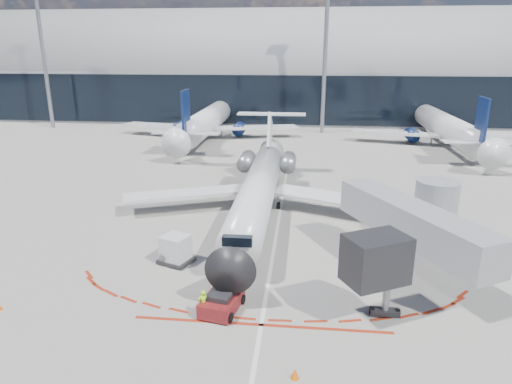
# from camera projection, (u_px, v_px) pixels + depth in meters

# --- Properties ---
(ground) EXTENTS (260.00, 260.00, 0.00)m
(ground) POSITION_uv_depth(u_px,v_px,m) (275.00, 240.00, 35.43)
(ground) COLOR slate
(ground) RESTS_ON ground
(apron_centerline) EXTENTS (0.25, 40.00, 0.01)m
(apron_centerline) POSITION_uv_depth(u_px,v_px,m) (277.00, 230.00, 37.33)
(apron_centerline) COLOR silver
(apron_centerline) RESTS_ON ground
(apron_stop_bar) EXTENTS (14.00, 0.25, 0.01)m
(apron_stop_bar) POSITION_uv_depth(u_px,v_px,m) (261.00, 325.00, 24.53)
(apron_stop_bar) COLOR maroon
(apron_stop_bar) RESTS_ON ground
(terminal_building) EXTENTS (150.00, 24.15, 24.00)m
(terminal_building) POSITION_uv_depth(u_px,v_px,m) (297.00, 77.00, 94.46)
(terminal_building) COLOR gray
(terminal_building) RESTS_ON ground
(jet_bridge) EXTENTS (10.03, 15.20, 4.90)m
(jet_bridge) POSITION_uv_depth(u_px,v_px,m) (418.00, 223.00, 30.67)
(jet_bridge) COLOR #919399
(jet_bridge) RESTS_ON ground
(light_mast_west) EXTENTS (0.70, 0.70, 25.00)m
(light_mast_west) POSITION_uv_depth(u_px,v_px,m) (44.00, 58.00, 81.76)
(light_mast_west) COLOR gray
(light_mast_west) RESTS_ON ground
(light_mast_centre) EXTENTS (0.70, 0.70, 25.00)m
(light_mast_centre) POSITION_uv_depth(u_px,v_px,m) (325.00, 59.00, 76.66)
(light_mast_centre) COLOR gray
(light_mast_centre) RESTS_ON ground
(regional_jet) EXTENTS (24.89, 30.70, 7.69)m
(regional_jet) POSITION_uv_depth(u_px,v_px,m) (259.00, 186.00, 40.36)
(regional_jet) COLOR silver
(regional_jet) RESTS_ON ground
(pushback_tug) EXTENTS (2.46, 4.69, 1.19)m
(pushback_tug) POSITION_uv_depth(u_px,v_px,m) (222.00, 302.00, 25.75)
(pushback_tug) COLOR #4F130B
(pushback_tug) RESTS_ON ground
(ramp_worker) EXTENTS (0.69, 0.59, 1.61)m
(ramp_worker) POSITION_uv_depth(u_px,v_px,m) (203.00, 303.00, 25.12)
(ramp_worker) COLOR #ABFF1A
(ramp_worker) RESTS_ON ground
(uld_container) EXTENTS (2.64, 2.45, 2.00)m
(uld_container) POSITION_uv_depth(u_px,v_px,m) (176.00, 250.00, 31.35)
(uld_container) COLOR black
(uld_container) RESTS_ON ground
(safety_cone_right) EXTENTS (0.38, 0.38, 0.53)m
(safety_cone_right) POSITION_uv_depth(u_px,v_px,m) (295.00, 374.00, 20.47)
(safety_cone_right) COLOR #ED5B05
(safety_cone_right) RESTS_ON ground
(bg_airliner_0) EXTENTS (34.52, 36.55, 11.17)m
(bg_airliner_0) POSITION_uv_depth(u_px,v_px,m) (208.00, 103.00, 75.34)
(bg_airliner_0) COLOR silver
(bg_airliner_0) RESTS_ON ground
(bg_airliner_1) EXTENTS (33.02, 34.96, 10.68)m
(bg_airliner_1) POSITION_uv_depth(u_px,v_px,m) (448.00, 109.00, 69.38)
(bg_airliner_1) COLOR silver
(bg_airliner_1) RESTS_ON ground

